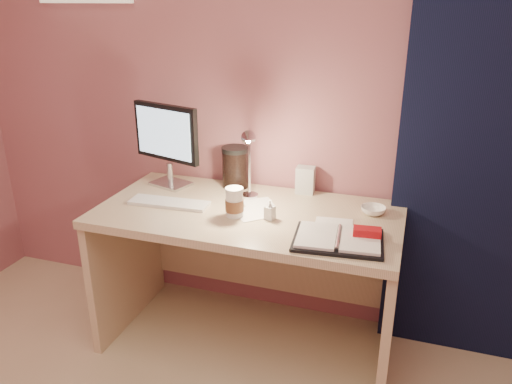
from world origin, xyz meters
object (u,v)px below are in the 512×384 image
(coffee_cup, at_px, (234,203))
(product_box, at_px, (305,180))
(desk_lamp, at_px, (237,157))
(keyboard, at_px, (169,203))
(bowl, at_px, (373,210))
(monitor, at_px, (168,138))
(desk, at_px, (253,247))
(lotion_bottle, at_px, (270,210))
(planner, at_px, (341,238))
(dark_jar, at_px, (235,169))

(coffee_cup, bearing_deg, product_box, 58.23)
(product_box, distance_m, desk_lamp, 0.40)
(keyboard, height_order, bowl, bowl)
(monitor, bearing_deg, desk, 2.50)
(bowl, distance_m, lotion_bottle, 0.48)
(monitor, distance_m, lotion_bottle, 0.70)
(keyboard, bearing_deg, planner, -12.19)
(keyboard, height_order, coffee_cup, coffee_cup)
(keyboard, distance_m, dark_jar, 0.40)
(keyboard, relative_size, planner, 1.00)
(dark_jar, bearing_deg, planner, -36.29)
(monitor, relative_size, bowl, 3.82)
(lotion_bottle, xyz_separation_m, desk_lamp, (-0.20, 0.13, 0.19))
(product_box, bearing_deg, desk_lamp, -142.71)
(lotion_bottle, bearing_deg, product_box, 78.40)
(keyboard, distance_m, coffee_cup, 0.35)
(monitor, height_order, desk_lamp, monitor)
(desk, xyz_separation_m, keyboard, (-0.38, -0.12, 0.23))
(keyboard, height_order, lotion_bottle, lotion_bottle)
(coffee_cup, distance_m, dark_jar, 0.38)
(desk, height_order, keyboard, keyboard)
(coffee_cup, height_order, lotion_bottle, coffee_cup)
(coffee_cup, height_order, bowl, coffee_cup)
(lotion_bottle, bearing_deg, planner, -19.76)
(planner, height_order, dark_jar, dark_jar)
(dark_jar, bearing_deg, coffee_cup, -70.22)
(product_box, bearing_deg, planner, -64.87)
(lotion_bottle, distance_m, desk_lamp, 0.30)
(desk, distance_m, product_box, 0.43)
(desk, height_order, dark_jar, dark_jar)
(bowl, bearing_deg, monitor, 177.32)
(monitor, distance_m, coffee_cup, 0.57)
(product_box, xyz_separation_m, desk_lamp, (-0.28, -0.23, 0.16))
(keyboard, height_order, product_box, product_box)
(dark_jar, bearing_deg, desk, -51.65)
(coffee_cup, distance_m, bowl, 0.63)
(desk, distance_m, lotion_bottle, 0.32)
(planner, bearing_deg, bowl, 67.82)
(bowl, bearing_deg, lotion_bottle, -154.80)
(bowl, xyz_separation_m, desk_lamp, (-0.63, -0.07, 0.21))
(desk, relative_size, monitor, 3.26)
(keyboard, xyz_separation_m, product_box, (0.58, 0.35, 0.06))
(bowl, relative_size, desk_lamp, 0.30)
(desk_lamp, bearing_deg, bowl, -11.10)
(monitor, xyz_separation_m, planner, (0.96, -0.37, -0.24))
(keyboard, relative_size, desk_lamp, 1.03)
(bowl, xyz_separation_m, product_box, (-0.36, 0.16, 0.05))
(desk, relative_size, desk_lamp, 3.77)
(monitor, height_order, bowl, monitor)
(planner, distance_m, product_box, 0.55)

